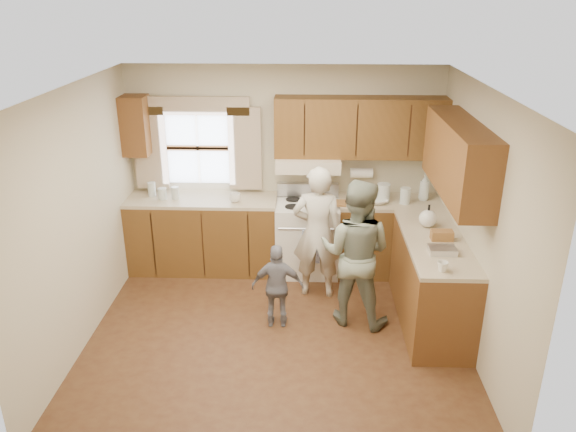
{
  "coord_description": "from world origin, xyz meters",
  "views": [
    {
      "loc": [
        0.29,
        -4.9,
        3.3
      ],
      "look_at": [
        0.1,
        0.4,
        1.15
      ],
      "focal_mm": 35.0,
      "sensor_mm": 36.0,
      "label": 1
    }
  ],
  "objects_px": {
    "woman_left": "(317,233)",
    "woman_right": "(356,253)",
    "child": "(278,286)",
    "stove": "(307,236)"
  },
  "relations": [
    {
      "from": "child",
      "to": "woman_left",
      "type": "bearing_deg",
      "value": -121.79
    },
    {
      "from": "woman_right",
      "to": "woman_left",
      "type": "bearing_deg",
      "value": -36.43
    },
    {
      "from": "stove",
      "to": "child",
      "type": "distance_m",
      "value": 1.3
    },
    {
      "from": "stove",
      "to": "woman_left",
      "type": "xyz_separation_m",
      "value": [
        0.11,
        -0.59,
        0.31
      ]
    },
    {
      "from": "stove",
      "to": "woman_left",
      "type": "distance_m",
      "value": 0.67
    },
    {
      "from": "woman_left",
      "to": "child",
      "type": "bearing_deg",
      "value": 63.68
    },
    {
      "from": "woman_left",
      "to": "woman_right",
      "type": "height_order",
      "value": "woman_right"
    },
    {
      "from": "woman_left",
      "to": "woman_right",
      "type": "xyz_separation_m",
      "value": [
        0.39,
        -0.54,
        0.02
      ]
    },
    {
      "from": "woman_left",
      "to": "stove",
      "type": "bearing_deg",
      "value": -74.31
    },
    {
      "from": "stove",
      "to": "child",
      "type": "bearing_deg",
      "value": -103.26
    }
  ]
}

